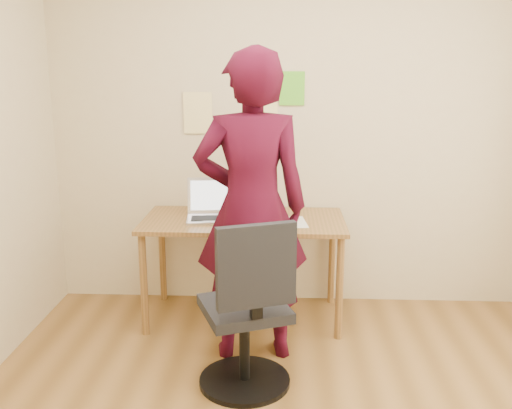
{
  "coord_description": "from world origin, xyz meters",
  "views": [
    {
      "loc": [
        -0.04,
        -2.45,
        1.78
      ],
      "look_at": [
        -0.2,
        0.95,
        0.95
      ],
      "focal_mm": 40.0,
      "sensor_mm": 36.0,
      "label": 1
    }
  ],
  "objects_px": {
    "desk": "(244,231)",
    "laptop": "(214,211)",
    "person": "(251,208)",
    "phone": "(282,226)",
    "office_chair": "(248,319)"
  },
  "relations": [
    {
      "from": "phone",
      "to": "office_chair",
      "type": "relative_size",
      "value": 0.13
    },
    {
      "from": "desk",
      "to": "laptop",
      "type": "xyz_separation_m",
      "value": [
        -0.21,
        0.01,
        0.14
      ]
    },
    {
      "from": "desk",
      "to": "person",
      "type": "bearing_deg",
      "value": -80.93
    },
    {
      "from": "phone",
      "to": "office_chair",
      "type": "distance_m",
      "value": 0.85
    },
    {
      "from": "laptop",
      "to": "office_chair",
      "type": "bearing_deg",
      "value": -78.95
    },
    {
      "from": "laptop",
      "to": "person",
      "type": "distance_m",
      "value": 0.62
    },
    {
      "from": "person",
      "to": "laptop",
      "type": "bearing_deg",
      "value": -67.32
    },
    {
      "from": "person",
      "to": "phone",
      "type": "bearing_deg",
      "value": -126.43
    },
    {
      "from": "phone",
      "to": "office_chair",
      "type": "height_order",
      "value": "office_chair"
    },
    {
      "from": "laptop",
      "to": "desk",
      "type": "bearing_deg",
      "value": -9.21
    },
    {
      "from": "person",
      "to": "desk",
      "type": "bearing_deg",
      "value": -87.6
    },
    {
      "from": "laptop",
      "to": "person",
      "type": "height_order",
      "value": "person"
    },
    {
      "from": "desk",
      "to": "phone",
      "type": "xyz_separation_m",
      "value": [
        0.27,
        -0.18,
        0.09
      ]
    },
    {
      "from": "phone",
      "to": "person",
      "type": "xyz_separation_m",
      "value": [
        -0.19,
        -0.33,
        0.2
      ]
    },
    {
      "from": "desk",
      "to": "laptop",
      "type": "relative_size",
      "value": 3.49
    }
  ]
}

